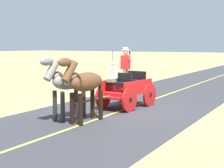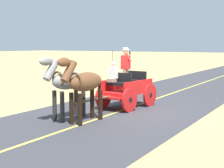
{
  "view_description": "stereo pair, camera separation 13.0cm",
  "coord_description": "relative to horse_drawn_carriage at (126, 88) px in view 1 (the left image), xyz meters",
  "views": [
    {
      "loc": [
        -6.23,
        11.54,
        2.6
      ],
      "look_at": [
        0.19,
        0.87,
        1.1
      ],
      "focal_mm": 52.28,
      "sensor_mm": 36.0,
      "label": 1
    },
    {
      "loc": [
        -6.35,
        11.47,
        2.6
      ],
      "look_at": [
        0.19,
        0.87,
        1.1
      ],
      "focal_mm": 52.28,
      "sensor_mm": 36.0,
      "label": 2
    }
  ],
  "objects": [
    {
      "name": "road_surface",
      "position": [
        -0.2,
        0.24,
        -0.81
      ],
      "size": [
        6.2,
        160.0,
        0.01
      ],
      "primitive_type": "cube",
      "color": "#38383D",
      "rests_on": "ground"
    },
    {
      "name": "road_centre_stripe",
      "position": [
        -0.2,
        0.24,
        -0.81
      ],
      "size": [
        0.12,
        160.0,
        0.0
      ],
      "primitive_type": "cube",
      "color": "#DBCC4C",
      "rests_on": "road_surface"
    },
    {
      "name": "horse_drawn_carriage",
      "position": [
        0.0,
        0.0,
        0.0
      ],
      "size": [
        1.64,
        4.52,
        2.5
      ],
      "color": "red",
      "rests_on": "ground"
    },
    {
      "name": "horse_near_side",
      "position": [
        -0.1,
        3.05,
        0.51
      ],
      "size": [
        0.65,
        2.13,
        2.21
      ],
      "color": "brown",
      "rests_on": "ground"
    },
    {
      "name": "ground_plane",
      "position": [
        -0.2,
        0.24,
        -0.82
      ],
      "size": [
        200.0,
        200.0,
        0.0
      ],
      "primitive_type": "plane",
      "color": "tan"
    },
    {
      "name": "horse_off_side",
      "position": [
        0.69,
        2.98,
        0.51
      ],
      "size": [
        0.67,
        2.14,
        2.21
      ],
      "color": "gray",
      "rests_on": "ground"
    }
  ]
}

